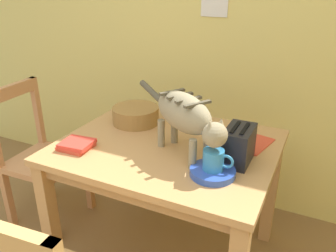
{
  "coord_description": "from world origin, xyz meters",
  "views": [
    {
      "loc": [
        0.76,
        -0.12,
        1.56
      ],
      "look_at": [
        0.07,
        1.34,
        0.86
      ],
      "focal_mm": 36.72,
      "sensor_mm": 36.0,
      "label": 1
    }
  ],
  "objects_px": {
    "coffee_mug": "(214,160)",
    "toaster": "(239,145)",
    "dining_table": "(168,159)",
    "magazine": "(241,140)",
    "saucer_bowl": "(213,172)",
    "wicker_basket": "(136,115)",
    "wooden_chair_near": "(40,157)",
    "cat": "(186,115)",
    "book_stack": "(77,145)"
  },
  "relations": [
    {
      "from": "coffee_mug",
      "to": "toaster",
      "type": "height_order",
      "value": "toaster"
    },
    {
      "from": "dining_table",
      "to": "toaster",
      "type": "xyz_separation_m",
      "value": [
        0.38,
        -0.03,
        0.18
      ]
    },
    {
      "from": "coffee_mug",
      "to": "magazine",
      "type": "height_order",
      "value": "coffee_mug"
    },
    {
      "from": "saucer_bowl",
      "to": "wicker_basket",
      "type": "relative_size",
      "value": 0.73
    },
    {
      "from": "dining_table",
      "to": "toaster",
      "type": "relative_size",
      "value": 5.52
    },
    {
      "from": "dining_table",
      "to": "wicker_basket",
      "type": "height_order",
      "value": "wicker_basket"
    },
    {
      "from": "magazine",
      "to": "wooden_chair_near",
      "type": "bearing_deg",
      "value": -157.19
    },
    {
      "from": "coffee_mug",
      "to": "wicker_basket",
      "type": "xyz_separation_m",
      "value": [
        -0.61,
        0.37,
        -0.03
      ]
    },
    {
      "from": "wooden_chair_near",
      "to": "toaster",
      "type": "bearing_deg",
      "value": 87.26
    },
    {
      "from": "dining_table",
      "to": "toaster",
      "type": "height_order",
      "value": "toaster"
    },
    {
      "from": "saucer_bowl",
      "to": "toaster",
      "type": "height_order",
      "value": "toaster"
    },
    {
      "from": "magazine",
      "to": "wooden_chair_near",
      "type": "distance_m",
      "value": 1.32
    },
    {
      "from": "dining_table",
      "to": "cat",
      "type": "bearing_deg",
      "value": -33.03
    },
    {
      "from": "coffee_mug",
      "to": "saucer_bowl",
      "type": "bearing_deg",
      "value": 180.0
    },
    {
      "from": "cat",
      "to": "wooden_chair_near",
      "type": "relative_size",
      "value": 0.64
    },
    {
      "from": "dining_table",
      "to": "magazine",
      "type": "xyz_separation_m",
      "value": [
        0.34,
        0.2,
        0.1
      ]
    },
    {
      "from": "magazine",
      "to": "wicker_basket",
      "type": "relative_size",
      "value": 1.04
    },
    {
      "from": "book_stack",
      "to": "wicker_basket",
      "type": "height_order",
      "value": "wicker_basket"
    },
    {
      "from": "cat",
      "to": "toaster",
      "type": "height_order",
      "value": "cat"
    },
    {
      "from": "cat",
      "to": "coffee_mug",
      "type": "relative_size",
      "value": 4.38
    },
    {
      "from": "dining_table",
      "to": "coffee_mug",
      "type": "bearing_deg",
      "value": -32.0
    },
    {
      "from": "book_stack",
      "to": "wicker_basket",
      "type": "relative_size",
      "value": 0.61
    },
    {
      "from": "magazine",
      "to": "dining_table",
      "type": "bearing_deg",
      "value": -135.88
    },
    {
      "from": "wicker_basket",
      "to": "wooden_chair_near",
      "type": "bearing_deg",
      "value": -163.68
    },
    {
      "from": "dining_table",
      "to": "coffee_mug",
      "type": "height_order",
      "value": "coffee_mug"
    },
    {
      "from": "coffee_mug",
      "to": "wooden_chair_near",
      "type": "relative_size",
      "value": 0.15
    },
    {
      "from": "saucer_bowl",
      "to": "book_stack",
      "type": "bearing_deg",
      "value": -175.72
    },
    {
      "from": "magazine",
      "to": "toaster",
      "type": "xyz_separation_m",
      "value": [
        0.04,
        -0.23,
        0.08
      ]
    },
    {
      "from": "coffee_mug",
      "to": "magazine",
      "type": "distance_m",
      "value": 0.41
    },
    {
      "from": "magazine",
      "to": "saucer_bowl",
      "type": "bearing_deg",
      "value": -80.51
    },
    {
      "from": "coffee_mug",
      "to": "wicker_basket",
      "type": "relative_size",
      "value": 0.5
    },
    {
      "from": "cat",
      "to": "wicker_basket",
      "type": "height_order",
      "value": "cat"
    },
    {
      "from": "coffee_mug",
      "to": "book_stack",
      "type": "distance_m",
      "value": 0.71
    },
    {
      "from": "saucer_bowl",
      "to": "wooden_chair_near",
      "type": "height_order",
      "value": "wooden_chair_near"
    },
    {
      "from": "cat",
      "to": "toaster",
      "type": "xyz_separation_m",
      "value": [
        0.24,
        0.06,
        -0.13
      ]
    },
    {
      "from": "cat",
      "to": "wicker_basket",
      "type": "relative_size",
      "value": 2.17
    },
    {
      "from": "coffee_mug",
      "to": "wicker_basket",
      "type": "height_order",
      "value": "coffee_mug"
    },
    {
      "from": "magazine",
      "to": "toaster",
      "type": "distance_m",
      "value": 0.25
    },
    {
      "from": "cat",
      "to": "saucer_bowl",
      "type": "bearing_deg",
      "value": 90.0
    },
    {
      "from": "saucer_bowl",
      "to": "toaster",
      "type": "relative_size",
      "value": 1.01
    },
    {
      "from": "dining_table",
      "to": "magazine",
      "type": "relative_size",
      "value": 3.87
    },
    {
      "from": "book_stack",
      "to": "wicker_basket",
      "type": "bearing_deg",
      "value": 76.53
    },
    {
      "from": "magazine",
      "to": "toaster",
      "type": "relative_size",
      "value": 1.43
    },
    {
      "from": "saucer_bowl",
      "to": "toaster",
      "type": "xyz_separation_m",
      "value": [
        0.07,
        0.17,
        0.07
      ]
    },
    {
      "from": "dining_table",
      "to": "toaster",
      "type": "bearing_deg",
      "value": -4.21
    },
    {
      "from": "book_stack",
      "to": "toaster",
      "type": "bearing_deg",
      "value": 16.03
    },
    {
      "from": "saucer_bowl",
      "to": "wicker_basket",
      "type": "xyz_separation_m",
      "value": [
        -0.61,
        0.37,
        0.04
      ]
    },
    {
      "from": "dining_table",
      "to": "saucer_bowl",
      "type": "xyz_separation_m",
      "value": [
        0.31,
        -0.2,
        0.11
      ]
    },
    {
      "from": "dining_table",
      "to": "coffee_mug",
      "type": "xyz_separation_m",
      "value": [
        0.31,
        -0.2,
        0.17
      ]
    },
    {
      "from": "magazine",
      "to": "wicker_basket",
      "type": "height_order",
      "value": "wicker_basket"
    }
  ]
}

